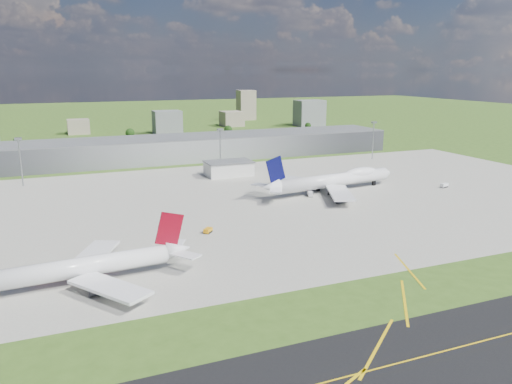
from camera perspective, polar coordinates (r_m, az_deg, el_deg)
name	(u,v)px	position (r m, az deg, el deg)	size (l,w,h in m)	color
ground	(190,162)	(335.79, -7.55, 3.37)	(1400.00, 1400.00, 0.00)	#36571B
apron	(270,200)	(237.10, 1.61, -0.86)	(360.00, 190.00, 0.08)	gray
terminal	(184,148)	(348.91, -8.21, 4.99)	(300.00, 42.00, 15.00)	gray
ops_building	(229,169)	(290.78, -3.14, 2.66)	(26.00, 16.00, 8.00)	silver
mast_west	(20,153)	(288.58, -25.40, 4.03)	(3.50, 2.00, 25.90)	gray
mast_center	(220,142)	(302.54, -4.11, 5.71)	(3.50, 2.00, 25.90)	gray
mast_east	(373,134)	(352.11, 13.28, 6.52)	(3.50, 2.00, 25.90)	gray
airliner_red_twin	(81,268)	(152.28, -19.38, -8.21)	(67.64, 52.58, 18.55)	white
airliner_blue_quad	(334,180)	(254.69, 8.93, 1.35)	(80.93, 62.97, 21.15)	white
fire_truck	(89,268)	(160.81, -18.51, -8.20)	(8.12, 4.94, 3.40)	red
crash_tender	(45,275)	(160.99, -23.01, -8.69)	(5.75, 3.68, 2.83)	red
tug_yellow	(208,231)	(189.49, -5.52, -4.42)	(4.15, 4.20, 1.85)	#F79F0E
van_white_near	(310,194)	(244.03, 6.17, -0.22)	(3.56, 5.38, 2.53)	silver
van_white_far	(444,186)	(278.86, 20.72, 0.70)	(4.64, 2.91, 2.26)	white
bldg_cw	(78,127)	(513.17, -19.63, 7.06)	(20.00, 18.00, 14.00)	gray
bldg_c	(167,122)	(493.20, -10.11, 7.86)	(26.00, 20.00, 22.00)	slate
bldg_ce	(232,119)	(553.48, -2.79, 8.37)	(22.00, 24.00, 16.00)	gray
bldg_e	(309,113)	(557.73, 6.12, 8.97)	(30.00, 22.00, 28.00)	slate
bldg_tall_e	(246,105)	(622.57, -1.14, 9.90)	(20.00, 18.00, 36.00)	gray
tree_w	(17,142)	(439.27, -25.63, 5.22)	(6.75, 6.75, 8.25)	#382314
tree_c	(130,133)	(457.47, -14.20, 6.56)	(8.10, 8.10, 9.90)	#382314
tree_e	(228,129)	(473.49, -3.20, 7.15)	(7.65, 7.65, 9.35)	#382314
tree_far_e	(308,126)	(518.50, 5.96, 7.56)	(6.30, 6.30, 7.70)	#382314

